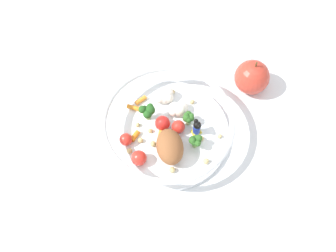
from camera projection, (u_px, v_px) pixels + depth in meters
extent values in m
plane|color=white|center=(178.00, 133.00, 0.76)|extent=(2.40, 2.40, 0.00)
cylinder|color=white|center=(168.00, 132.00, 0.75)|extent=(0.25, 0.25, 0.01)
torus|color=white|center=(168.00, 120.00, 0.71)|extent=(0.26, 0.26, 0.01)
ellipsoid|color=brown|center=(170.00, 147.00, 0.70)|extent=(0.09, 0.09, 0.05)
cylinder|color=#8EB766|center=(148.00, 115.00, 0.75)|extent=(0.01, 0.01, 0.02)
sphere|color=#23561E|center=(150.00, 111.00, 0.73)|extent=(0.02, 0.02, 0.02)
sphere|color=#23561E|center=(150.00, 107.00, 0.73)|extent=(0.01, 0.01, 0.01)
sphere|color=#23561E|center=(145.00, 108.00, 0.74)|extent=(0.01, 0.01, 0.01)
sphere|color=#23561E|center=(142.00, 109.00, 0.73)|extent=(0.02, 0.02, 0.02)
sphere|color=#23561E|center=(147.00, 114.00, 0.73)|extent=(0.02, 0.02, 0.02)
cylinder|color=#7FAD5B|center=(195.00, 144.00, 0.73)|extent=(0.01, 0.01, 0.01)
sphere|color=#2D6023|center=(197.00, 142.00, 0.71)|extent=(0.02, 0.02, 0.02)
sphere|color=#2D6023|center=(199.00, 138.00, 0.71)|extent=(0.01, 0.01, 0.01)
sphere|color=#2D6023|center=(196.00, 138.00, 0.72)|extent=(0.01, 0.01, 0.01)
sphere|color=#2D6023|center=(194.00, 138.00, 0.72)|extent=(0.01, 0.01, 0.01)
sphere|color=#2D6023|center=(193.00, 139.00, 0.72)|extent=(0.01, 0.01, 0.01)
sphere|color=#2D6023|center=(192.00, 140.00, 0.71)|extent=(0.01, 0.01, 0.01)
sphere|color=#2D6023|center=(194.00, 143.00, 0.71)|extent=(0.01, 0.01, 0.01)
sphere|color=#2D6023|center=(198.00, 143.00, 0.71)|extent=(0.01, 0.01, 0.01)
cylinder|color=#8EB766|center=(188.00, 121.00, 0.75)|extent=(0.01, 0.01, 0.02)
sphere|color=#2D6023|center=(191.00, 118.00, 0.74)|extent=(0.01, 0.01, 0.01)
sphere|color=#2D6023|center=(191.00, 116.00, 0.74)|extent=(0.01, 0.01, 0.01)
sphere|color=#2D6023|center=(188.00, 114.00, 0.74)|extent=(0.01, 0.01, 0.01)
sphere|color=#2D6023|center=(186.00, 116.00, 0.74)|extent=(0.01, 0.01, 0.01)
sphere|color=#2D6023|center=(186.00, 118.00, 0.74)|extent=(0.02, 0.02, 0.02)
sphere|color=#2D6023|center=(189.00, 120.00, 0.73)|extent=(0.01, 0.01, 0.01)
sphere|color=white|center=(179.00, 110.00, 0.76)|extent=(0.03, 0.03, 0.03)
sphere|color=white|center=(182.00, 107.00, 0.77)|extent=(0.03, 0.03, 0.03)
sphere|color=white|center=(179.00, 108.00, 0.76)|extent=(0.02, 0.02, 0.02)
sphere|color=white|center=(175.00, 109.00, 0.76)|extent=(0.03, 0.03, 0.03)
sphere|color=white|center=(174.00, 112.00, 0.76)|extent=(0.02, 0.02, 0.02)
sphere|color=white|center=(178.00, 111.00, 0.76)|extent=(0.02, 0.02, 0.02)
sphere|color=white|center=(168.00, 97.00, 0.78)|extent=(0.02, 0.02, 0.02)
sphere|color=white|center=(168.00, 93.00, 0.77)|extent=(0.02, 0.02, 0.02)
sphere|color=white|center=(163.00, 94.00, 0.78)|extent=(0.03, 0.03, 0.03)
sphere|color=white|center=(162.00, 94.00, 0.78)|extent=(0.02, 0.02, 0.02)
sphere|color=white|center=(160.00, 98.00, 0.77)|extent=(0.02, 0.02, 0.02)
sphere|color=white|center=(164.00, 98.00, 0.78)|extent=(0.02, 0.02, 0.02)
cube|color=yellow|center=(196.00, 132.00, 0.75)|extent=(0.02, 0.02, 0.00)
cylinder|color=#1933B2|center=(197.00, 129.00, 0.74)|extent=(0.02, 0.02, 0.02)
sphere|color=black|center=(197.00, 125.00, 0.72)|extent=(0.02, 0.02, 0.02)
sphere|color=black|center=(199.00, 126.00, 0.71)|extent=(0.01, 0.01, 0.01)
sphere|color=black|center=(196.00, 121.00, 0.72)|extent=(0.01, 0.01, 0.01)
cylinder|color=orange|center=(161.00, 135.00, 0.74)|extent=(0.02, 0.02, 0.01)
cylinder|color=orange|center=(135.00, 108.00, 0.77)|extent=(0.04, 0.01, 0.01)
cylinder|color=orange|center=(141.00, 100.00, 0.78)|extent=(0.02, 0.03, 0.01)
cylinder|color=orange|center=(135.00, 136.00, 0.74)|extent=(0.01, 0.02, 0.01)
sphere|color=red|center=(139.00, 158.00, 0.71)|extent=(0.03, 0.03, 0.03)
sphere|color=red|center=(177.00, 128.00, 0.74)|extent=(0.03, 0.03, 0.03)
sphere|color=red|center=(126.00, 139.00, 0.73)|extent=(0.03, 0.03, 0.03)
sphere|color=red|center=(163.00, 123.00, 0.74)|extent=(0.03, 0.03, 0.03)
sphere|color=tan|center=(173.00, 92.00, 0.79)|extent=(0.01, 0.01, 0.01)
sphere|color=tan|center=(202.00, 138.00, 0.74)|extent=(0.01, 0.01, 0.01)
sphere|color=#D1B775|center=(141.00, 140.00, 0.73)|extent=(0.01, 0.01, 0.01)
sphere|color=#D1B775|center=(194.00, 103.00, 0.78)|extent=(0.01, 0.01, 0.01)
sphere|color=tan|center=(129.00, 151.00, 0.72)|extent=(0.01, 0.01, 0.01)
sphere|color=#D1B775|center=(137.00, 125.00, 0.75)|extent=(0.01, 0.01, 0.01)
sphere|color=tan|center=(153.00, 144.00, 0.73)|extent=(0.01, 0.01, 0.01)
sphere|color=tan|center=(150.00, 131.00, 0.75)|extent=(0.01, 0.01, 0.01)
sphere|color=#D1B775|center=(220.00, 136.00, 0.74)|extent=(0.01, 0.01, 0.01)
sphere|color=#D1B775|center=(206.00, 161.00, 0.71)|extent=(0.01, 0.01, 0.01)
sphere|color=#D1B775|center=(172.00, 170.00, 0.70)|extent=(0.01, 0.01, 0.01)
sphere|color=#BC3828|center=(252.00, 77.00, 0.78)|extent=(0.07, 0.07, 0.07)
cylinder|color=brown|center=(256.00, 64.00, 0.74)|extent=(0.00, 0.00, 0.01)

